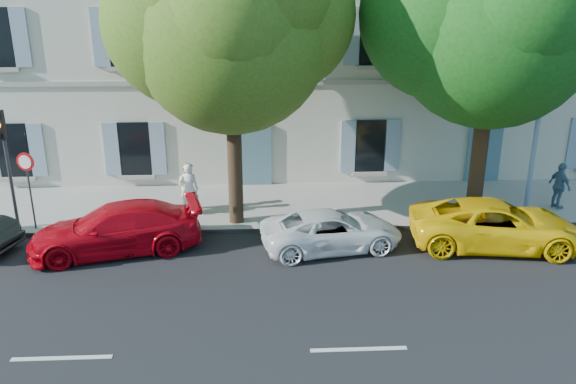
{
  "coord_description": "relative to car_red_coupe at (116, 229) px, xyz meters",
  "views": [
    {
      "loc": [
        -1.95,
        -13.78,
        6.78
      ],
      "look_at": [
        -1.15,
        2.0,
        1.4
      ],
      "focal_mm": 35.0,
      "sensor_mm": 36.0,
      "label": 1
    }
  ],
  "objects": [
    {
      "name": "ground",
      "position": [
        6.07,
        -1.11,
        -0.69
      ],
      "size": [
        90.0,
        90.0,
        0.0
      ],
      "primitive_type": "plane",
      "color": "black"
    },
    {
      "name": "sidewalk",
      "position": [
        6.07,
        3.34,
        -0.61
      ],
      "size": [
        36.0,
        4.5,
        0.15
      ],
      "primitive_type": "cube",
      "color": "#A09E96",
      "rests_on": "ground"
    },
    {
      "name": "kerb",
      "position": [
        6.07,
        1.17,
        -0.61
      ],
      "size": [
        36.0,
        0.16,
        0.16
      ],
      "primitive_type": "cube",
      "color": "#9E998E",
      "rests_on": "ground"
    },
    {
      "name": "building",
      "position": [
        6.07,
        9.09,
        5.31
      ],
      "size": [
        28.0,
        7.0,
        12.0
      ],
      "primitive_type": "cube",
      "color": "beige",
      "rests_on": "ground"
    },
    {
      "name": "car_red_coupe",
      "position": [
        0.0,
        0.0,
        0.0
      ],
      "size": [
        5.06,
        2.97,
        1.38
      ],
      "primitive_type": "imported",
      "rotation": [
        0.0,
        0.0,
        4.94
      ],
      "color": "red",
      "rests_on": "ground"
    },
    {
      "name": "car_white_coupe",
      "position": [
        6.12,
        -0.12,
        -0.13
      ],
      "size": [
        4.3,
        2.55,
        1.12
      ],
      "primitive_type": "imported",
      "rotation": [
        0.0,
        0.0,
        1.75
      ],
      "color": "white",
      "rests_on": "ground"
    },
    {
      "name": "car_yellow_supercar",
      "position": [
        10.88,
        -0.21,
        -0.01
      ],
      "size": [
        5.15,
        2.89,
        1.36
      ],
      "primitive_type": "imported",
      "rotation": [
        0.0,
        0.0,
        1.44
      ],
      "color": "yellow",
      "rests_on": "ground"
    },
    {
      "name": "tree_left",
      "position": [
        3.32,
        1.76,
        5.2
      ],
      "size": [
        5.75,
        5.75,
        8.91
      ],
      "color": "#3A2819",
      "rests_on": "sidewalk"
    },
    {
      "name": "tree_right",
      "position": [
        10.95,
        1.77,
        5.41
      ],
      "size": [
        6.02,
        6.02,
        9.28
      ],
      "color": "#3A2819",
      "rests_on": "sidewalk"
    },
    {
      "name": "traffic_light",
      "position": [
        -3.4,
        1.48,
        2.12
      ],
      "size": [
        0.29,
        0.42,
        3.68
      ],
      "color": "#383A3D",
      "rests_on": "sidewalk"
    },
    {
      "name": "road_sign",
      "position": [
        -2.83,
        1.46,
        1.2
      ],
      "size": [
        0.55,
        0.17,
        2.42
      ],
      "color": "#383A3D",
      "rests_on": "sidewalk"
    },
    {
      "name": "street_lamp",
      "position": [
        12.72,
        1.69,
        3.66
      ],
      "size": [
        0.28,
        1.58,
        7.42
      ],
      "color": "#7293BF",
      "rests_on": "sidewalk"
    },
    {
      "name": "pedestrian_a",
      "position": [
        1.77,
        2.58,
        0.31
      ],
      "size": [
        0.64,
        0.45,
        1.69
      ],
      "primitive_type": "imported",
      "rotation": [
        0.0,
        0.0,
        3.07
      ],
      "color": "white",
      "rests_on": "sidewalk"
    },
    {
      "name": "pedestrian_b",
      "position": [
        1.69,
        2.99,
        0.26
      ],
      "size": [
        0.99,
        0.95,
        1.6
      ],
      "primitive_type": "imported",
      "rotation": [
        0.0,
        0.0,
        2.53
      ],
      "color": "#C7C17F",
      "rests_on": "sidewalk"
    },
    {
      "name": "pedestrian_c",
      "position": [
        14.09,
        2.43,
        0.25
      ],
      "size": [
        0.59,
        0.99,
        1.57
      ],
      "primitive_type": "imported",
      "rotation": [
        0.0,
        0.0,
        1.81
      ],
      "color": "slate",
      "rests_on": "sidewalk"
    }
  ]
}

